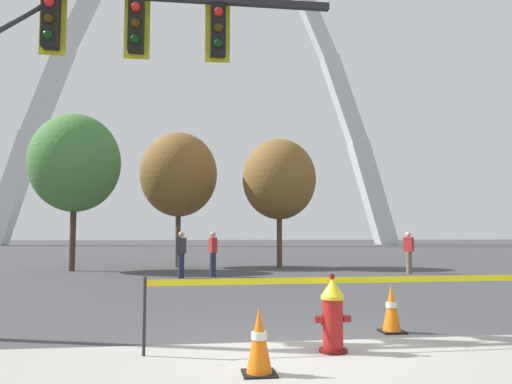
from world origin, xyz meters
name	(u,v)px	position (x,y,z in m)	size (l,w,h in m)	color
ground_plane	(296,346)	(0.00, 0.00, 0.00)	(240.00, 240.00, 0.00)	#3D3D3F
fire_hydrant	(333,315)	(0.38, -0.42, 0.47)	(0.46, 0.48, 0.99)	#5E0F0D
caution_tape_barrier	(350,297)	(0.67, -0.26, 0.67)	(5.34, 0.15, 0.97)	#232326
traffic_cone_by_hydrant	(259,341)	(-0.68, -1.30, 0.36)	(0.36, 0.36, 0.73)	black
traffic_cone_mid_sidewalk	(391,309)	(1.65, 0.72, 0.36)	(0.36, 0.36, 0.73)	black
traffic_signal_gantry	(23,58)	(-4.21, 1.75, 4.40)	(7.82, 0.44, 6.00)	#232326
monument_arch	(202,80)	(0.00, 62.22, 23.15)	(56.11, 2.60, 52.88)	silver
tree_far_left	(75,163)	(-6.20, 14.50, 4.43)	(3.70, 3.70, 6.48)	#473323
tree_left_mid	(179,175)	(-1.99, 16.35, 4.24)	(3.54, 3.54, 6.19)	brown
tree_center_left	(279,179)	(2.53, 15.28, 3.97)	(3.31, 3.31, 5.80)	brown
pedestrian_walking_left	(213,254)	(-0.63, 10.88, 0.82)	(0.29, 0.38, 1.59)	#232847
pedestrian_standing_center	(181,254)	(-1.73, 10.57, 0.82)	(0.35, 0.22, 1.59)	#232847
pedestrian_walking_right	(409,252)	(6.86, 11.47, 0.82)	(0.38, 0.39, 1.59)	brown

